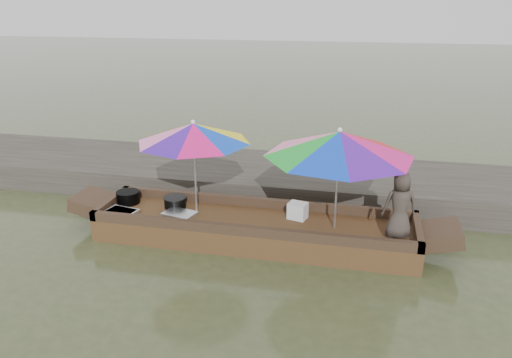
% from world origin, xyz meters
% --- Properties ---
extents(water, '(80.00, 80.00, 0.00)m').
position_xyz_m(water, '(0.00, 0.00, 0.00)').
color(water, '#384023').
rests_on(water, ground).
extents(dock, '(22.00, 2.20, 0.50)m').
position_xyz_m(dock, '(0.00, 2.20, 0.25)').
color(dock, '#2D2B26').
rests_on(dock, ground).
extents(boat_hull, '(5.00, 1.20, 0.35)m').
position_xyz_m(boat_hull, '(0.00, 0.00, 0.17)').
color(boat_hull, '#412A15').
rests_on(boat_hull, water).
extents(cooking_pot, '(0.39, 0.39, 0.20)m').
position_xyz_m(cooking_pot, '(-2.25, 0.22, 0.45)').
color(cooking_pot, black).
rests_on(cooking_pot, boat_hull).
extents(tray_crayfish, '(0.56, 0.43, 0.09)m').
position_xyz_m(tray_crayfish, '(-2.12, -0.30, 0.39)').
color(tray_crayfish, silver).
rests_on(tray_crayfish, boat_hull).
extents(tray_scallop, '(0.56, 0.45, 0.06)m').
position_xyz_m(tray_scallop, '(-1.21, -0.11, 0.38)').
color(tray_scallop, silver).
rests_on(tray_scallop, boat_hull).
extents(charcoal_grill, '(0.36, 0.36, 0.17)m').
position_xyz_m(charcoal_grill, '(-1.40, 0.22, 0.43)').
color(charcoal_grill, black).
rests_on(charcoal_grill, boat_hull).
extents(supply_bag, '(0.33, 0.29, 0.26)m').
position_xyz_m(supply_bag, '(0.65, 0.22, 0.48)').
color(supply_bag, silver).
rests_on(supply_bag, boat_hull).
extents(vendor, '(0.55, 0.43, 1.00)m').
position_xyz_m(vendor, '(2.15, -0.11, 0.85)').
color(vendor, '#39312C').
rests_on(vendor, boat_hull).
extents(umbrella_bow, '(1.87, 1.87, 1.55)m').
position_xyz_m(umbrella_bow, '(-0.95, 0.00, 1.12)').
color(umbrella_bow, yellow).
rests_on(umbrella_bow, boat_hull).
extents(umbrella_stern, '(2.57, 2.57, 1.55)m').
position_xyz_m(umbrella_stern, '(1.24, 0.00, 1.12)').
color(umbrella_stern, red).
rests_on(umbrella_stern, boat_hull).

